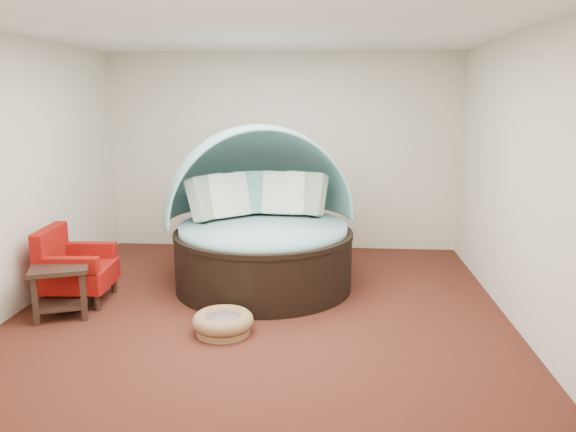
# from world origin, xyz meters

# --- Properties ---
(floor) EXTENTS (5.00, 5.00, 0.00)m
(floor) POSITION_xyz_m (0.00, 0.00, 0.00)
(floor) COLOR #4B1D15
(floor) RESTS_ON ground
(wall_back) EXTENTS (5.00, 0.00, 5.00)m
(wall_back) POSITION_xyz_m (0.00, 2.50, 1.40)
(wall_back) COLOR beige
(wall_back) RESTS_ON floor
(wall_front) EXTENTS (5.00, 0.00, 5.00)m
(wall_front) POSITION_xyz_m (0.00, -2.50, 1.40)
(wall_front) COLOR beige
(wall_front) RESTS_ON floor
(wall_left) EXTENTS (0.00, 5.00, 5.00)m
(wall_left) POSITION_xyz_m (-2.50, 0.00, 1.40)
(wall_left) COLOR beige
(wall_left) RESTS_ON floor
(wall_right) EXTENTS (0.00, 5.00, 5.00)m
(wall_right) POSITION_xyz_m (2.50, 0.00, 1.40)
(wall_right) COLOR beige
(wall_right) RESTS_ON floor
(ceiling) EXTENTS (5.00, 5.00, 0.00)m
(ceiling) POSITION_xyz_m (0.00, 0.00, 2.80)
(ceiling) COLOR white
(ceiling) RESTS_ON wall_back
(canopy_daybed) EXTENTS (2.64, 2.59, 1.88)m
(canopy_daybed) POSITION_xyz_m (-0.10, 0.79, 0.87)
(canopy_daybed) COLOR black
(canopy_daybed) RESTS_ON floor
(pet_basket) EXTENTS (0.73, 0.73, 0.20)m
(pet_basket) POSITION_xyz_m (-0.28, -0.67, 0.10)
(pet_basket) COLOR brown
(pet_basket) RESTS_ON floor
(red_armchair) EXTENTS (0.75, 0.75, 0.82)m
(red_armchair) POSITION_xyz_m (-2.05, 0.05, 0.38)
(red_armchair) COLOR black
(red_armchair) RESTS_ON floor
(side_table) EXTENTS (0.71, 0.71, 0.53)m
(side_table) POSITION_xyz_m (-2.00, -0.35, 0.34)
(side_table) COLOR black
(side_table) RESTS_ON floor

